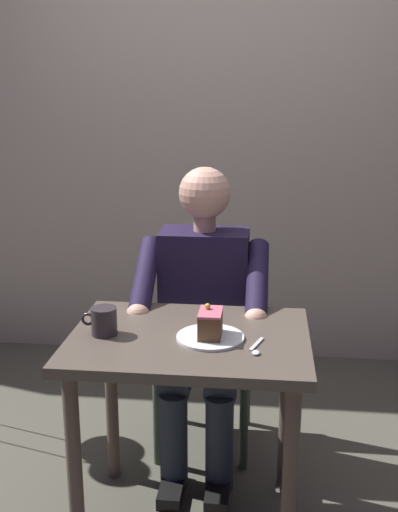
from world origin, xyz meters
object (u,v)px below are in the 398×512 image
Objects in this scene: dining_table at (189,368)px; chair at (207,335)px; cake_slice at (210,323)px; dessert_spoon at (256,349)px; coffee_cup at (104,321)px; seated_person at (203,315)px.

chair is at bearing -90.00° from dining_table.
dessert_spoon is (-0.15, 0.08, -0.05)m from cake_slice.
chair is 7.22× the size of coffee_cup.
dessert_spoon is at bearing 171.87° from coffee_cup.
seated_person is (-0.00, -0.43, 0.03)m from dining_table.
seated_person reaches higher than coffee_cup.
cake_slice reaches higher than dessert_spoon.
chair is at bearing -83.35° from cake_slice.
dining_table is 5.69× the size of dessert_spoon.
seated_person reaches higher than dining_table.
chair is 7.46× the size of cake_slice.
seated_person is at bearing -90.00° from dining_table.
chair is 0.75m from coffee_cup.
cake_slice reaches higher than coffee_cup.
seated_person is (-0.00, 0.17, 0.16)m from chair.
seated_person is at bearing -80.89° from cake_slice.
dining_table is 0.19m from cake_slice.
coffee_cup reaches higher than dining_table.
dessert_spoon is (-0.23, 0.70, 0.25)m from chair.
dining_table is 0.43m from seated_person.
dining_table is at bearing -17.57° from cake_slice.
cake_slice is at bearing -179.64° from coffee_cup.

